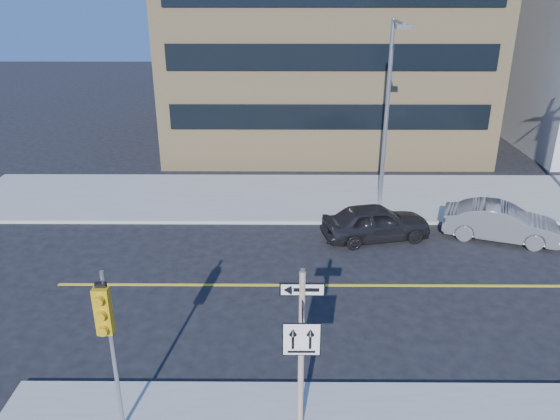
{
  "coord_description": "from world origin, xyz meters",
  "views": [
    {
      "loc": [
        -0.39,
        -11.99,
        9.45
      ],
      "look_at": [
        -0.49,
        4.0,
        2.76
      ],
      "focal_mm": 35.0,
      "sensor_mm": 36.0,
      "label": 1
    }
  ],
  "objects_px": {
    "sign_pole": "(301,344)",
    "parked_car_b": "(501,222)",
    "streetlight_a": "(388,104)",
    "traffic_signal": "(106,323)",
    "parked_car_a": "(376,222)"
  },
  "relations": [
    {
      "from": "streetlight_a",
      "to": "sign_pole",
      "type": "bearing_deg",
      "value": -106.77
    },
    {
      "from": "parked_car_b",
      "to": "streetlight_a",
      "type": "height_order",
      "value": "streetlight_a"
    },
    {
      "from": "sign_pole",
      "to": "traffic_signal",
      "type": "xyz_separation_m",
      "value": [
        -4.0,
        -0.15,
        0.59
      ]
    },
    {
      "from": "traffic_signal",
      "to": "parked_car_b",
      "type": "bearing_deg",
      "value": 40.29
    },
    {
      "from": "traffic_signal",
      "to": "parked_car_b",
      "type": "relative_size",
      "value": 0.92
    },
    {
      "from": "parked_car_a",
      "to": "streetlight_a",
      "type": "bearing_deg",
      "value": -25.68
    },
    {
      "from": "traffic_signal",
      "to": "streetlight_a",
      "type": "height_order",
      "value": "streetlight_a"
    },
    {
      "from": "sign_pole",
      "to": "streetlight_a",
      "type": "bearing_deg",
      "value": 73.23
    },
    {
      "from": "parked_car_a",
      "to": "parked_car_b",
      "type": "height_order",
      "value": "parked_car_a"
    },
    {
      "from": "sign_pole",
      "to": "parked_car_b",
      "type": "xyz_separation_m",
      "value": [
        8.18,
        10.18,
        -1.72
      ]
    },
    {
      "from": "traffic_signal",
      "to": "streetlight_a",
      "type": "xyz_separation_m",
      "value": [
        8.0,
        13.42,
        1.73
      ]
    },
    {
      "from": "sign_pole",
      "to": "streetlight_a",
      "type": "distance_m",
      "value": 14.05
    },
    {
      "from": "sign_pole",
      "to": "streetlight_a",
      "type": "xyz_separation_m",
      "value": [
        4.0,
        13.27,
        2.32
      ]
    },
    {
      "from": "parked_car_a",
      "to": "parked_car_b",
      "type": "relative_size",
      "value": 0.98
    },
    {
      "from": "sign_pole",
      "to": "parked_car_b",
      "type": "distance_m",
      "value": 13.17
    }
  ]
}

